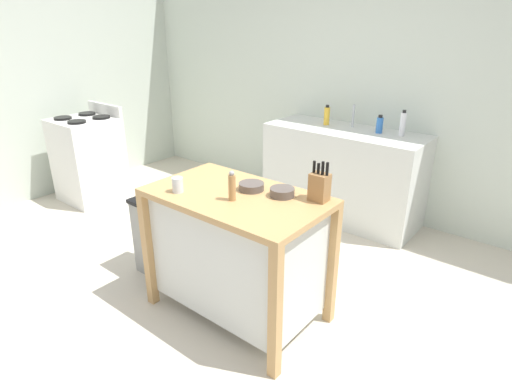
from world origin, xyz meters
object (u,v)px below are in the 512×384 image
at_px(drinking_cup, 178,185).
at_px(bottle_spray_cleaner, 380,125).
at_px(knife_block, 319,186).
at_px(bowl_ceramic_wide, 251,186).
at_px(bottle_dish_soap, 403,124).
at_px(stove, 89,159).
at_px(bowl_stoneware_deep, 282,192).
at_px(kitchen_island, 237,248).
at_px(pepper_grinder, 232,186).
at_px(sink_faucet, 353,116).
at_px(bottle_hand_soap, 327,116).
at_px(trash_bin, 159,236).

distance_m(drinking_cup, bottle_spray_cleaner, 2.15).
height_order(knife_block, bowl_ceramic_wide, knife_block).
relative_size(bottle_dish_soap, stove, 0.23).
bearing_deg(bowl_stoneware_deep, kitchen_island, -147.34).
relative_size(bowl_ceramic_wide, bowl_stoneware_deep, 1.06).
bearing_deg(pepper_grinder, bowl_ceramic_wide, 94.14).
relative_size(kitchen_island, sink_faucet, 5.21).
distance_m(pepper_grinder, bottle_spray_cleaner, 1.99).
bearing_deg(kitchen_island, sink_faucet, 95.79).
bearing_deg(bottle_spray_cleaner, bottle_dish_soap, 8.68).
bearing_deg(bowl_stoneware_deep, sink_faucet, 103.72).
relative_size(drinking_cup, stove, 0.09).
bearing_deg(bowl_ceramic_wide, bottle_hand_soap, 105.05).
height_order(bowl_ceramic_wide, bottle_dish_soap, bottle_dish_soap).
xyz_separation_m(pepper_grinder, bottle_dish_soap, (0.26, 2.02, 0.05)).
relative_size(pepper_grinder, sink_faucet, 0.86).
distance_m(pepper_grinder, bottle_dish_soap, 2.04).
height_order(kitchen_island, bottle_hand_soap, bottle_hand_soap).
bearing_deg(bottle_hand_soap, trash_bin, -101.02).
xyz_separation_m(drinking_cup, sink_faucet, (0.11, 2.17, 0.09)).
relative_size(pepper_grinder, trash_bin, 0.30).
distance_m(kitchen_island, bowl_ceramic_wide, 0.43).
bearing_deg(knife_block, pepper_grinder, -141.52).
relative_size(trash_bin, bottle_dish_soap, 2.68).
distance_m(pepper_grinder, trash_bin, 1.08).
height_order(bottle_dish_soap, bottle_hand_soap, bottle_dish_soap).
bearing_deg(pepper_grinder, knife_block, 38.48).
bearing_deg(pepper_grinder, trash_bin, 174.91).
bearing_deg(stove, bottle_dish_soap, 26.29).
relative_size(drinking_cup, bottle_spray_cleaner, 0.58).
height_order(bottle_spray_cleaner, stove, bottle_spray_cleaner).
distance_m(bowl_ceramic_wide, bottle_hand_soap, 1.83).
bearing_deg(sink_faucet, bowl_ceramic_wide, -82.93).
distance_m(pepper_grinder, bottle_hand_soap, 2.03).
relative_size(knife_block, bottle_hand_soap, 1.25).
bearing_deg(pepper_grinder, sink_faucet, 96.78).
height_order(bowl_ceramic_wide, trash_bin, bowl_ceramic_wide).
bearing_deg(bowl_stoneware_deep, stove, 173.30).
bearing_deg(sink_faucet, stove, -148.56).
distance_m(bowl_stoneware_deep, bottle_spray_cleaner, 1.76).
relative_size(knife_block, sink_faucet, 1.14).
distance_m(kitchen_island, pepper_grinder, 0.49).
height_order(drinking_cup, bottle_dish_soap, bottle_dish_soap).
bearing_deg(stove, bowl_stoneware_deep, -6.70).
bearing_deg(stove, trash_bin, -15.50).
distance_m(kitchen_island, bottle_dish_soap, 2.03).
xyz_separation_m(bowl_stoneware_deep, bottle_spray_cleaner, (-0.14, 1.75, 0.08)).
distance_m(drinking_cup, bottle_dish_soap, 2.23).
xyz_separation_m(bowl_stoneware_deep, pepper_grinder, (-0.20, -0.24, 0.06)).
distance_m(bottle_dish_soap, stove, 3.31).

